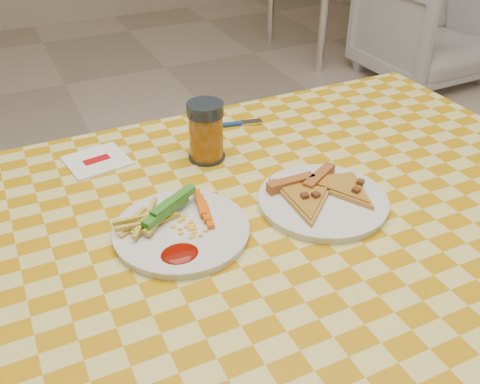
% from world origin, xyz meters
% --- Properties ---
extents(table, '(1.28, 0.88, 0.76)m').
position_xyz_m(table, '(0.00, 0.00, 0.68)').
color(table, silver).
rests_on(table, ground).
extents(plate_left, '(0.29, 0.29, 0.01)m').
position_xyz_m(plate_left, '(-0.16, 0.01, 0.76)').
color(plate_left, silver).
rests_on(plate_left, table).
extents(plate_right, '(0.23, 0.23, 0.01)m').
position_xyz_m(plate_right, '(0.10, -0.02, 0.76)').
color(plate_right, silver).
rests_on(plate_right, table).
extents(fries_veggies, '(0.18, 0.17, 0.04)m').
position_xyz_m(fries_veggies, '(-0.16, 0.03, 0.78)').
color(fries_veggies, gold).
rests_on(fries_veggies, plate_left).
extents(pizza_slices, '(0.23, 0.21, 0.02)m').
position_xyz_m(pizza_slices, '(0.10, -0.00, 0.78)').
color(pizza_slices, gold).
rests_on(pizza_slices, plate_right).
extents(drink_glass, '(0.08, 0.08, 0.12)m').
position_xyz_m(drink_glass, '(-0.02, 0.23, 0.82)').
color(drink_glass, black).
rests_on(drink_glass, table).
extents(napkin, '(0.13, 0.12, 0.01)m').
position_xyz_m(napkin, '(-0.23, 0.31, 0.76)').
color(napkin, white).
rests_on(napkin, table).
extents(fork, '(0.15, 0.05, 0.01)m').
position_xyz_m(fork, '(0.08, 0.34, 0.76)').
color(fork, navy).
rests_on(fork, table).
extents(bg_chair, '(0.71, 0.67, 0.71)m').
position_xyz_m(bg_chair, '(2.08, 1.78, 0.35)').
color(bg_chair, '#562D1D').
rests_on(bg_chair, ground).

